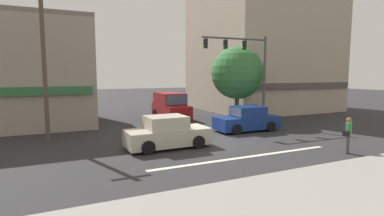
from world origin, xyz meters
The scene contains 12 objects.
ground_plane centered at (0.00, 0.00, 0.00)m, with size 120.00×120.00×0.00m, color #2B2B2D.
lane_marking_stripe centered at (0.00, -3.50, 0.00)m, with size 9.00×0.24×0.01m, color silver.
sidewalk_curb centered at (0.00, -8.50, 0.08)m, with size 40.00×5.00×0.16m, color gray.
building_right_corner centered at (12.17, 11.34, 6.07)m, with size 12.00×11.62×12.14m.
street_tree centered at (5.16, 5.07, 3.69)m, with size 3.95×3.95×5.68m.
utility_pole_near_left centered at (-7.87, 3.78, 4.52)m, with size 1.40×0.22×8.73m.
utility_pole_far_right centered at (8.15, 8.36, 4.40)m, with size 1.40×0.22×8.50m.
traffic_light_mast centered at (4.69, 2.99, 4.30)m, with size 4.89×0.42×6.20m.
sedan_crossing_rightbound centered at (3.63, 1.58, 0.71)m, with size 4.13×1.94×1.58m.
sedan_crossing_center centered at (-2.51, -0.43, 0.71)m, with size 4.13×1.94×1.58m.
van_waiting_far centered at (0.99, 8.34, 1.01)m, with size 2.10×4.63×2.11m.
pedestrian_foreground_with_bag centered at (4.54, -4.96, 0.95)m, with size 0.68×0.45×1.67m.
Camera 1 is at (-7.52, -14.06, 3.62)m, focal length 28.00 mm.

